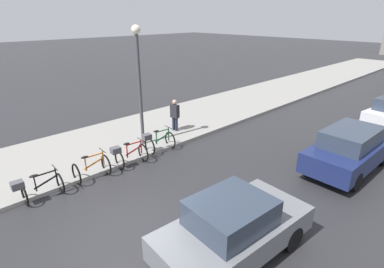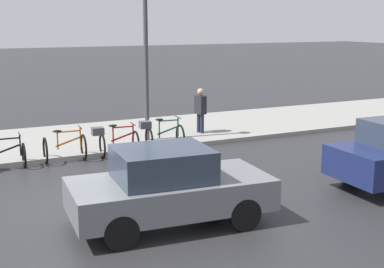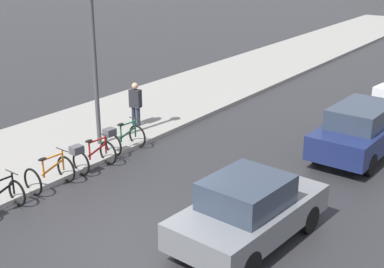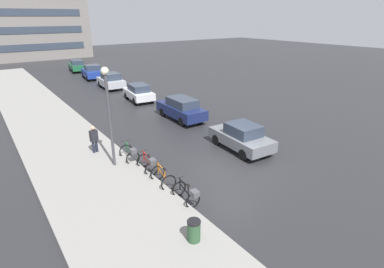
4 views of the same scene
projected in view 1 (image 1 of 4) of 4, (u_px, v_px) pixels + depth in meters
The scene contains 10 objects.
ground_plane at pixel (135, 237), 7.79m from camera, with size 140.00×140.00×0.00m, color #28282B.
sidewalk_kerb at pixel (218, 109), 18.21m from camera, with size 4.80×60.00×0.14m, color gray.
bicycle_nearest at pixel (37, 187), 9.18m from camera, with size 0.73×1.39×0.96m.
bicycle_second at pixel (92, 168), 10.43m from camera, with size 0.82×1.18×0.99m.
bicycle_third at pixel (128, 154), 11.29m from camera, with size 0.81×1.36×0.97m.
bicycle_farthest at pixel (157, 141), 12.46m from camera, with size 0.83×1.38×1.00m.
car_grey at pixel (233, 228), 6.98m from camera, with size 2.10×4.03×1.55m.
car_navy at pixel (350, 149), 10.96m from camera, with size 1.90×4.44×1.64m.
pedestrian at pixel (175, 115), 14.35m from camera, with size 0.44×0.31×1.68m.
streetlamp at pixel (139, 73), 12.02m from camera, with size 0.36×0.36×5.06m.
Camera 1 is at (5.53, -3.24, 5.39)m, focal length 28.00 mm.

